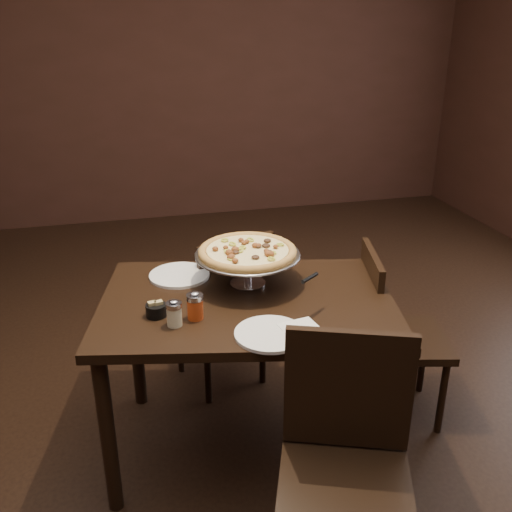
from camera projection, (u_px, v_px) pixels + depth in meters
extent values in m
cube|color=black|center=(240.00, 460.00, 2.61)|extent=(6.00, 7.00, 0.02)
cube|color=black|center=(154.00, 71.00, 5.19)|extent=(6.00, 0.02, 2.80)
cube|color=black|center=(247.00, 303.00, 2.40)|extent=(1.38, 1.06, 0.04)
cylinder|color=black|center=(108.00, 435.00, 2.21)|extent=(0.06, 0.06, 0.73)
cylinder|color=black|center=(390.00, 429.00, 2.25)|extent=(0.06, 0.06, 0.73)
cylinder|color=black|center=(136.00, 341.00, 2.86)|extent=(0.06, 0.06, 0.73)
cylinder|color=black|center=(355.00, 337.00, 2.89)|extent=(0.06, 0.06, 0.73)
cylinder|color=#B6B5BC|center=(248.00, 283.00, 2.53)|extent=(0.16, 0.16, 0.01)
cylinder|color=#B6B5BC|center=(248.00, 270.00, 2.50)|extent=(0.03, 0.03, 0.12)
cylinder|color=#B6B5BC|center=(248.00, 256.00, 2.48)|extent=(0.11, 0.11, 0.01)
cylinder|color=gray|center=(248.00, 255.00, 2.47)|extent=(0.45, 0.45, 0.01)
torus|color=gray|center=(248.00, 254.00, 2.47)|extent=(0.46, 0.46, 0.01)
cylinder|color=#A77232|center=(248.00, 252.00, 2.47)|extent=(0.42, 0.42, 0.01)
torus|color=#A77232|center=(248.00, 251.00, 2.47)|extent=(0.43, 0.43, 0.04)
cylinder|color=#E9CF80|center=(248.00, 250.00, 2.47)|extent=(0.36, 0.36, 0.01)
cylinder|color=beige|center=(174.00, 316.00, 2.18)|extent=(0.06, 0.06, 0.08)
cylinder|color=#B6B5BC|center=(174.00, 305.00, 2.16)|extent=(0.06, 0.06, 0.02)
ellipsoid|color=#B6B5BC|center=(173.00, 301.00, 2.16)|extent=(0.03, 0.03, 0.01)
cylinder|color=#932C0D|center=(195.00, 309.00, 2.23)|extent=(0.06, 0.06, 0.08)
cylinder|color=#B6B5BC|center=(195.00, 297.00, 2.21)|extent=(0.07, 0.07, 0.02)
ellipsoid|color=#B6B5BC|center=(195.00, 293.00, 2.20)|extent=(0.04, 0.04, 0.01)
cylinder|color=black|center=(156.00, 310.00, 2.25)|extent=(0.08, 0.08, 0.05)
cube|color=tan|center=(152.00, 308.00, 2.25)|extent=(0.04, 0.03, 0.06)
cube|color=tan|center=(159.00, 307.00, 2.25)|extent=(0.04, 0.03, 0.06)
cube|color=white|center=(301.00, 330.00, 2.15)|extent=(0.16, 0.16, 0.02)
cylinder|color=white|center=(179.00, 275.00, 2.60)|extent=(0.28, 0.28, 0.01)
cylinder|color=white|center=(270.00, 334.00, 2.12)|extent=(0.27, 0.27, 0.01)
cone|color=#B6B5BC|center=(310.00, 279.00, 2.23)|extent=(0.14, 0.14, 0.00)
cylinder|color=black|center=(310.00, 278.00, 2.23)|extent=(0.09, 0.08, 0.02)
cube|color=black|center=(220.00, 309.00, 3.04)|extent=(0.52, 0.52, 0.04)
cube|color=black|center=(237.00, 280.00, 2.80)|extent=(0.40, 0.16, 0.43)
cylinder|color=black|center=(232.00, 324.00, 3.34)|extent=(0.04, 0.04, 0.40)
cylinder|color=black|center=(180.00, 340.00, 3.17)|extent=(0.04, 0.04, 0.40)
cylinder|color=black|center=(263.00, 350.00, 3.08)|extent=(0.04, 0.04, 0.40)
cylinder|color=black|center=(208.00, 369.00, 2.91)|extent=(0.04, 0.04, 0.40)
cube|color=black|center=(345.00, 492.00, 1.85)|extent=(0.56, 0.56, 0.04)
cube|color=black|center=(348.00, 389.00, 1.93)|extent=(0.42, 0.19, 0.45)
cylinder|color=black|center=(292.00, 498.00, 2.12)|extent=(0.04, 0.04, 0.42)
cylinder|color=black|center=(388.00, 508.00, 2.08)|extent=(0.04, 0.04, 0.42)
cube|color=black|center=(404.00, 340.00, 2.77)|extent=(0.49, 0.49, 0.04)
cube|color=black|center=(370.00, 295.00, 2.67)|extent=(0.13, 0.40, 0.43)
cylinder|color=black|center=(442.00, 397.00, 2.70)|extent=(0.03, 0.03, 0.40)
cylinder|color=black|center=(423.00, 359.00, 3.01)|extent=(0.03, 0.03, 0.40)
cylinder|color=black|center=(373.00, 398.00, 2.70)|extent=(0.03, 0.03, 0.40)
cylinder|color=black|center=(361.00, 359.00, 3.00)|extent=(0.03, 0.03, 0.40)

